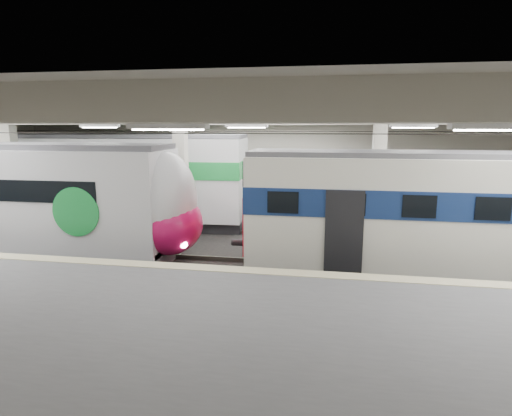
# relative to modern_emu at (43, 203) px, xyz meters

# --- Properties ---
(station_hall) EXTENTS (36.00, 24.00, 5.75)m
(station_hall) POSITION_rel_modern_emu_xyz_m (7.37, -1.74, 1.11)
(station_hall) COLOR black
(station_hall) RESTS_ON ground
(modern_emu) EXTENTS (13.34, 2.76, 4.33)m
(modern_emu) POSITION_rel_modern_emu_xyz_m (0.00, 0.00, 0.00)
(modern_emu) COLOR silver
(modern_emu) RESTS_ON ground
(older_rer) EXTENTS (12.50, 2.76, 4.17)m
(older_rer) POSITION_rel_modern_emu_xyz_m (14.05, 0.00, 0.06)
(older_rer) COLOR silver
(older_rer) RESTS_ON ground
(far_train) EXTENTS (14.40, 3.60, 4.54)m
(far_train) POSITION_rel_modern_emu_xyz_m (-0.63, 5.50, 0.22)
(far_train) COLOR silver
(far_train) RESTS_ON ground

